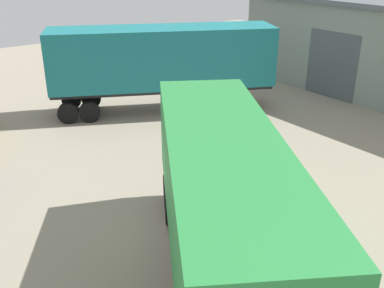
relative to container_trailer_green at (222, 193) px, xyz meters
name	(u,v)px	position (x,y,z in m)	size (l,w,h in m)	color
ground_plane	(180,224)	(-2.62, 0.66, -2.51)	(60.00, 60.00, 0.00)	gray
container_trailer_green	(222,193)	(0.00, 0.00, 0.00)	(9.10, 6.92, 3.93)	#28843D
container_trailer_grey	(161,59)	(-11.58, 6.03, 0.14)	(7.25, 10.85, 4.19)	#197075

